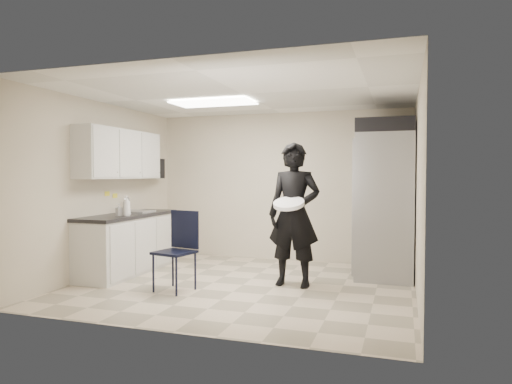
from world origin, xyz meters
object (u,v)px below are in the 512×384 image
(lower_counter, at_px, (128,245))
(folding_chair, at_px, (174,252))
(man_tuxedo, at_px, (294,214))
(commercial_fridge, at_px, (386,205))

(lower_counter, height_order, folding_chair, folding_chair)
(lower_counter, height_order, man_tuxedo, man_tuxedo)
(man_tuxedo, bearing_deg, commercial_fridge, 46.41)
(commercial_fridge, distance_m, man_tuxedo, 1.60)
(lower_counter, distance_m, folding_chair, 1.44)
(lower_counter, relative_size, commercial_fridge, 0.90)
(man_tuxedo, bearing_deg, lower_counter, -177.76)
(lower_counter, distance_m, commercial_fridge, 3.98)
(folding_chair, xyz_separation_m, man_tuxedo, (1.41, 0.75, 0.47))
(commercial_fridge, height_order, man_tuxedo, commercial_fridge)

